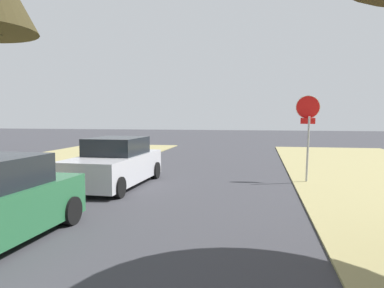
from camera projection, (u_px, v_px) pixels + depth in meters
stop_sign_far at (308, 119)px, 12.54m from camera, size 0.82×0.58×2.94m
parked_sedan_silver at (115, 164)px, 12.18m from camera, size 2.08×4.46×1.57m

